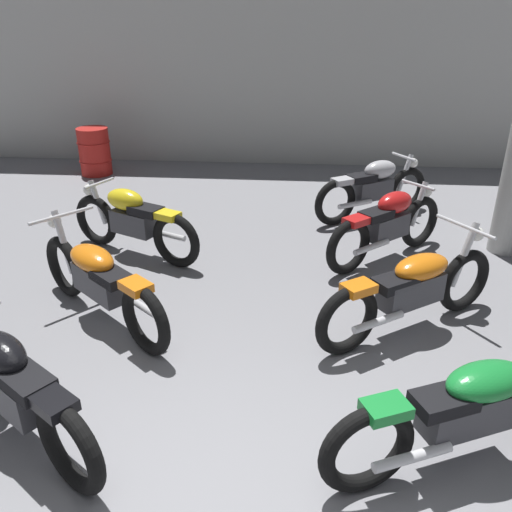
{
  "coord_description": "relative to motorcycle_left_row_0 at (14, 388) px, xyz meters",
  "views": [
    {
      "loc": [
        0.41,
        -1.99,
        2.86
      ],
      "look_at": [
        0.0,
        2.87,
        0.55
      ],
      "focal_mm": 37.33,
      "sensor_mm": 36.0,
      "label": 1
    }
  ],
  "objects": [
    {
      "name": "back_wall",
      "position": [
        1.51,
        7.66,
        1.34
      ],
      "size": [
        13.06,
        0.24,
        3.6
      ],
      "primitive_type": "cube",
      "color": "#B2B2AD",
      "rests_on": "ground"
    },
    {
      "name": "motorcycle_left_row_0",
      "position": [
        0.0,
        0.0,
        0.0
      ],
      "size": [
        1.68,
        1.22,
        0.88
      ],
      "color": "black",
      "rests_on": "ground"
    },
    {
      "name": "motorcycle_left_row_1",
      "position": [
        0.03,
        1.62,
        -0.01
      ],
      "size": [
        1.73,
        1.48,
        0.97
      ],
      "color": "black",
      "rests_on": "ground"
    },
    {
      "name": "motorcycle_left_row_2",
      "position": [
        -0.1,
        3.15,
        0.0
      ],
      "size": [
        1.82,
        0.95,
        0.88
      ],
      "color": "black",
      "rests_on": "ground"
    },
    {
      "name": "motorcycle_right_row_0",
      "position": [
        3.1,
        0.06,
        -0.01
      ],
      "size": [
        2.03,
        1.05,
        0.97
      ],
      "color": "black",
      "rests_on": "ground"
    },
    {
      "name": "motorcycle_right_row_1",
      "position": [
        3.01,
        1.7,
        -0.01
      ],
      "size": [
        1.85,
        1.32,
        0.97
      ],
      "color": "black",
      "rests_on": "ground"
    },
    {
      "name": "motorcycle_right_row_2",
      "position": [
        3.01,
        3.29,
        0.0
      ],
      "size": [
        1.54,
        1.39,
        0.88
      ],
      "color": "black",
      "rests_on": "ground"
    },
    {
      "name": "motorcycle_right_row_3",
      "position": [
        3.0,
        4.72,
        0.0
      ],
      "size": [
        1.73,
        1.13,
        0.88
      ],
      "color": "black",
      "rests_on": "ground"
    },
    {
      "name": "oil_drum",
      "position": [
        -1.83,
        6.54,
        -0.03
      ],
      "size": [
        0.59,
        0.59,
        0.85
      ],
      "color": "red",
      "rests_on": "ground"
    }
  ]
}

